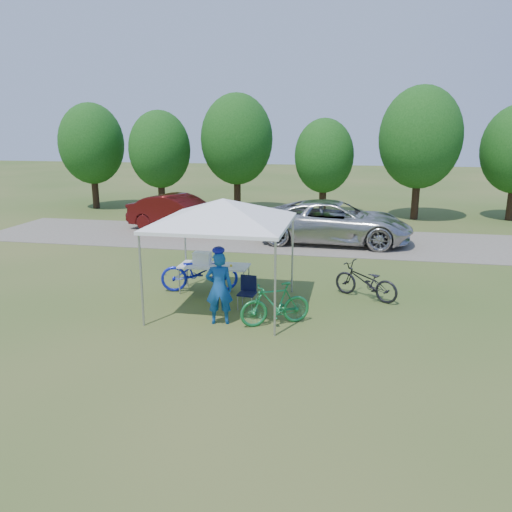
{
  "coord_description": "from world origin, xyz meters",
  "views": [
    {
      "loc": [
        3.02,
        -11.38,
        4.35
      ],
      "look_at": [
        0.41,
        2.0,
        0.84
      ],
      "focal_mm": 35.0,
      "sensor_mm": 36.0,
      "label": 1
    }
  ],
  "objects_px": {
    "cyclist": "(219,288)",
    "minivan": "(335,222)",
    "bike_green": "(275,304)",
    "bike_blue": "(199,272)",
    "sedan": "(180,213)",
    "folding_table": "(214,267)",
    "bike_dark": "(366,281)",
    "folding_chair": "(248,289)",
    "cooler": "(202,258)"
  },
  "relations": [
    {
      "from": "bike_green",
      "to": "minivan",
      "type": "distance_m",
      "value": 8.74
    },
    {
      "from": "cyclist",
      "to": "minivan",
      "type": "height_order",
      "value": "cyclist"
    },
    {
      "from": "folding_table",
      "to": "cooler",
      "type": "bearing_deg",
      "value": 180.0
    },
    {
      "from": "folding_table",
      "to": "cyclist",
      "type": "relative_size",
      "value": 1.11
    },
    {
      "from": "folding_table",
      "to": "bike_green",
      "type": "relative_size",
      "value": 1.14
    },
    {
      "from": "folding_table",
      "to": "bike_dark",
      "type": "relative_size",
      "value": 1.04
    },
    {
      "from": "folding_table",
      "to": "sedan",
      "type": "relative_size",
      "value": 0.4
    },
    {
      "from": "cyclist",
      "to": "folding_chair",
      "type": "bearing_deg",
      "value": -123.28
    },
    {
      "from": "bike_blue",
      "to": "bike_green",
      "type": "height_order",
      "value": "bike_blue"
    },
    {
      "from": "bike_blue",
      "to": "minivan",
      "type": "height_order",
      "value": "minivan"
    },
    {
      "from": "bike_dark",
      "to": "sedan",
      "type": "relative_size",
      "value": 0.38
    },
    {
      "from": "folding_chair",
      "to": "cooler",
      "type": "relative_size",
      "value": 1.71
    },
    {
      "from": "folding_table",
      "to": "bike_green",
      "type": "height_order",
      "value": "bike_green"
    },
    {
      "from": "cooler",
      "to": "bike_green",
      "type": "xyz_separation_m",
      "value": [
        2.31,
        -1.96,
        -0.45
      ]
    },
    {
      "from": "cyclist",
      "to": "bike_blue",
      "type": "relative_size",
      "value": 0.81
    },
    {
      "from": "cooler",
      "to": "cyclist",
      "type": "distance_m",
      "value": 2.36
    },
    {
      "from": "cooler",
      "to": "sedan",
      "type": "distance_m",
      "value": 8.46
    },
    {
      "from": "bike_green",
      "to": "cyclist",
      "type": "bearing_deg",
      "value": -110.7
    },
    {
      "from": "cyclist",
      "to": "bike_green",
      "type": "bearing_deg",
      "value": 173.43
    },
    {
      "from": "folding_table",
      "to": "bike_green",
      "type": "xyz_separation_m",
      "value": [
        1.97,
        -1.96,
        -0.23
      ]
    },
    {
      "from": "minivan",
      "to": "sedan",
      "type": "distance_m",
      "value": 6.73
    },
    {
      "from": "cooler",
      "to": "folding_chair",
      "type": "bearing_deg",
      "value": -33.53
    },
    {
      "from": "folding_chair",
      "to": "minivan",
      "type": "xyz_separation_m",
      "value": [
        1.82,
        7.68,
        0.36
      ]
    },
    {
      "from": "folding_table",
      "to": "cooler",
      "type": "relative_size",
      "value": 3.99
    },
    {
      "from": "folding_table",
      "to": "cooler",
      "type": "distance_m",
      "value": 0.39
    },
    {
      "from": "bike_green",
      "to": "bike_dark",
      "type": "bearing_deg",
      "value": 109.96
    },
    {
      "from": "bike_blue",
      "to": "sedan",
      "type": "bearing_deg",
      "value": 8.42
    },
    {
      "from": "bike_green",
      "to": "minivan",
      "type": "xyz_separation_m",
      "value": [
        0.98,
        8.68,
        0.34
      ]
    },
    {
      "from": "bike_dark",
      "to": "cooler",
      "type": "bearing_deg",
      "value": -57.32
    },
    {
      "from": "folding_table",
      "to": "bike_blue",
      "type": "bearing_deg",
      "value": 174.18
    },
    {
      "from": "bike_green",
      "to": "bike_blue",
      "type": "bearing_deg",
      "value": -157.43
    },
    {
      "from": "folding_table",
      "to": "bike_dark",
      "type": "xyz_separation_m",
      "value": [
        4.01,
        0.26,
        -0.25
      ]
    },
    {
      "from": "folding_chair",
      "to": "sedan",
      "type": "height_order",
      "value": "sedan"
    },
    {
      "from": "bike_green",
      "to": "minivan",
      "type": "height_order",
      "value": "minivan"
    },
    {
      "from": "folding_chair",
      "to": "bike_blue",
      "type": "xyz_separation_m",
      "value": [
        -1.56,
        1.01,
        0.08
      ]
    },
    {
      "from": "folding_table",
      "to": "bike_blue",
      "type": "xyz_separation_m",
      "value": [
        -0.43,
        0.04,
        -0.18
      ]
    },
    {
      "from": "folding_table",
      "to": "cyclist",
      "type": "distance_m",
      "value": 2.24
    },
    {
      "from": "folding_table",
      "to": "bike_green",
      "type": "bearing_deg",
      "value": -44.83
    },
    {
      "from": "bike_blue",
      "to": "cooler",
      "type": "bearing_deg",
      "value": -127.76
    },
    {
      "from": "folding_chair",
      "to": "bike_dark",
      "type": "relative_size",
      "value": 0.45
    },
    {
      "from": "bike_green",
      "to": "folding_table",
      "type": "bearing_deg",
      "value": -162.46
    },
    {
      "from": "bike_dark",
      "to": "minivan",
      "type": "bearing_deg",
      "value": -141.49
    },
    {
      "from": "cyclist",
      "to": "bike_green",
      "type": "xyz_separation_m",
      "value": [
        1.26,
        0.15,
        -0.35
      ]
    },
    {
      "from": "cooler",
      "to": "bike_dark",
      "type": "xyz_separation_m",
      "value": [
        4.34,
        0.26,
        -0.47
      ]
    },
    {
      "from": "cooler",
      "to": "bike_green",
      "type": "relative_size",
      "value": 0.28
    },
    {
      "from": "bike_green",
      "to": "bike_dark",
      "type": "xyz_separation_m",
      "value": [
        2.03,
        2.23,
        -0.02
      ]
    },
    {
      "from": "cyclist",
      "to": "folding_table",
      "type": "bearing_deg",
      "value": -84.86
    },
    {
      "from": "minivan",
      "to": "sedan",
      "type": "bearing_deg",
      "value": 82.98
    },
    {
      "from": "cyclist",
      "to": "minivan",
      "type": "bearing_deg",
      "value": -117.71
    },
    {
      "from": "folding_table",
      "to": "cyclist",
      "type": "bearing_deg",
      "value": -71.36
    }
  ]
}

